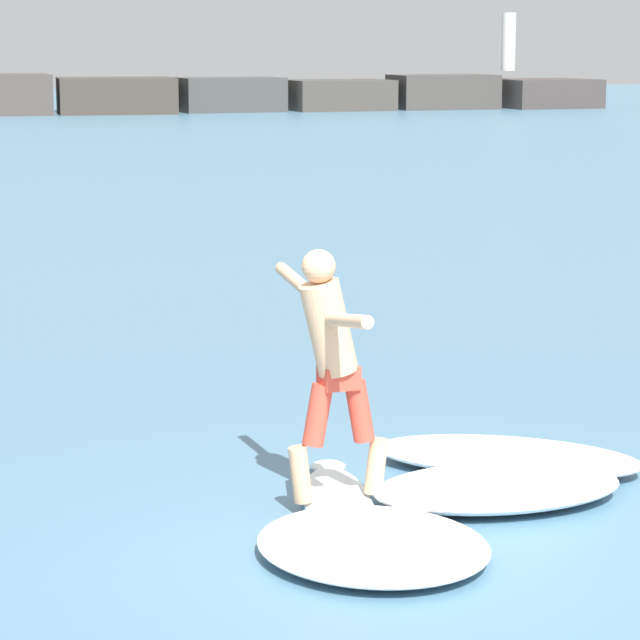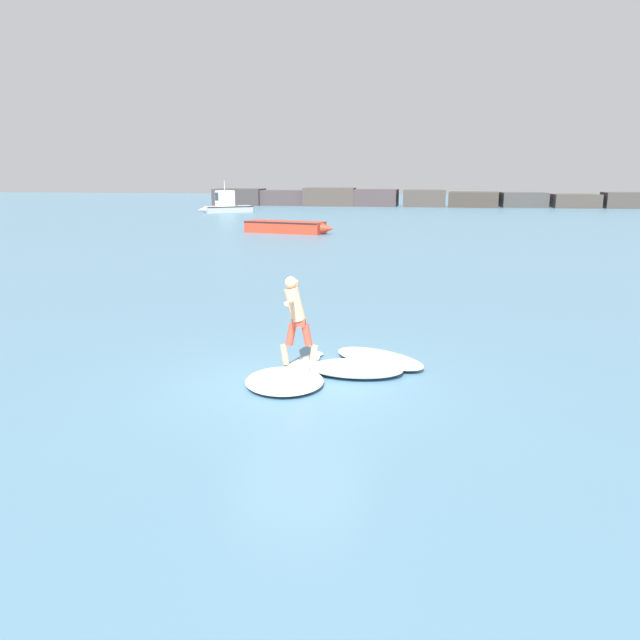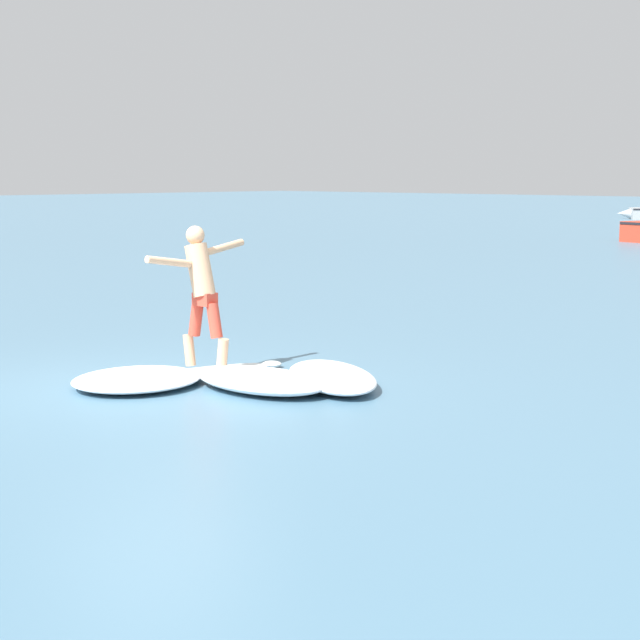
{
  "view_description": "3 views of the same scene",
  "coord_description": "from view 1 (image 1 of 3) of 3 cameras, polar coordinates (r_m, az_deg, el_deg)",
  "views": [
    {
      "loc": [
        -3.13,
        -8.88,
        3.24
      ],
      "look_at": [
        0.19,
        2.41,
        1.08
      ],
      "focal_mm": 85.0,
      "sensor_mm": 36.0,
      "label": 1
    },
    {
      "loc": [
        2.19,
        -10.74,
        3.83
      ],
      "look_at": [
        0.1,
        2.13,
        0.72
      ],
      "focal_mm": 35.0,
      "sensor_mm": 36.0,
      "label": 2
    },
    {
      "loc": [
        9.94,
        -7.63,
        2.51
      ],
      "look_at": [
        0.47,
        2.35,
        0.61
      ],
      "focal_mm": 60.0,
      "sensor_mm": 36.0,
      "label": 3
    }
  ],
  "objects": [
    {
      "name": "rock_jetty_breakwater",
      "position": [
        71.15,
        -11.92,
        8.29
      ],
      "size": [
        54.08,
        4.87,
        4.69
      ],
      "color": "#3C3838",
      "rests_on": "ground"
    },
    {
      "name": "wave_foam_at_nose",
      "position": [
        10.95,
        6.71,
        -6.27
      ],
      "size": [
        1.85,
        1.09,
        0.23
      ],
      "color": "white",
      "rests_on": "ground"
    },
    {
      "name": "surfboard",
      "position": [
        10.75,
        0.69,
        -6.89
      ],
      "size": [
        0.9,
        2.07,
        0.23
      ],
      "color": "white",
      "rests_on": "ground"
    },
    {
      "name": "surfer",
      "position": [
        10.42,
        0.4,
        -1.26
      ],
      "size": [
        0.76,
        1.65,
        1.77
      ],
      "color": "tan",
      "rests_on": "surfboard"
    },
    {
      "name": "wave_foam_at_tail",
      "position": [
        11.8,
        7.04,
        -5.12
      ],
      "size": [
        2.27,
        1.95,
        0.2
      ],
      "color": "white",
      "rests_on": "ground"
    },
    {
      "name": "ground_plane",
      "position": [
        9.96,
        2.9,
        -8.61
      ],
      "size": [
        200.0,
        200.0,
        0.0
      ],
      "primitive_type": "plane",
      "color": "slate"
    },
    {
      "name": "wave_foam_beside",
      "position": [
        9.78,
        2.0,
        -8.45
      ],
      "size": [
        1.77,
        1.91,
        0.17
      ],
      "color": "white",
      "rests_on": "ground"
    }
  ]
}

